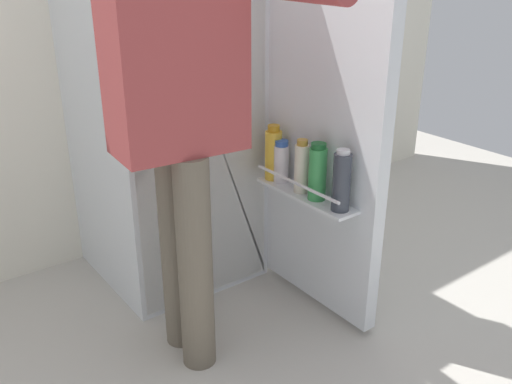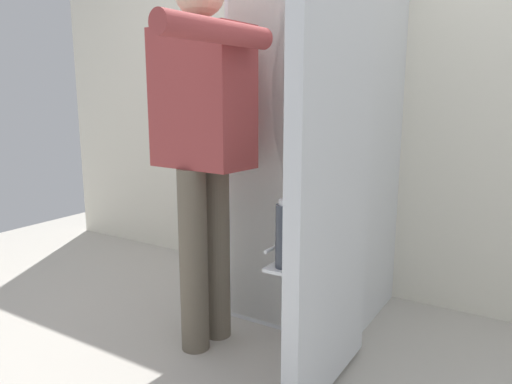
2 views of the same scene
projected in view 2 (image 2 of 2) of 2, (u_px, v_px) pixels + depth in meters
ground_plane at (256, 355)px, 2.02m from camera, size 5.47×5.47×0.00m
kitchen_wall at (349, 71)px, 2.59m from camera, size 4.40×0.10×2.43m
refrigerator at (318, 137)px, 2.27m from camera, size 0.69×1.27×1.78m
person at (204, 130)px, 1.95m from camera, size 0.52×0.73×1.58m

